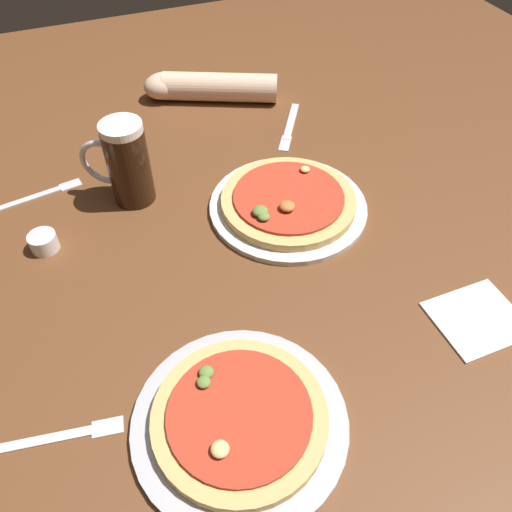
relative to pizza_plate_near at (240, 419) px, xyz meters
name	(u,v)px	position (x,y,z in m)	size (l,w,h in m)	color
ground_plane	(256,269)	(0.13, 0.28, -0.03)	(2.40, 2.40, 0.03)	brown
pizza_plate_near	(240,419)	(0.00, 0.00, 0.00)	(0.31, 0.31, 0.05)	#B2B2B7
pizza_plate_far	(288,203)	(0.25, 0.39, 0.00)	(0.32, 0.32, 0.05)	silver
beer_mug_dark	(126,163)	(-0.03, 0.55, 0.07)	(0.13, 0.11, 0.18)	black
ramekin_sauce	(44,242)	(-0.22, 0.46, 0.00)	(0.05, 0.05, 0.03)	white
napkin_folded	(478,318)	(0.43, 0.03, -0.01)	(0.14, 0.13, 0.01)	white
fork_left	(49,438)	(-0.25, 0.08, -0.01)	(0.22, 0.05, 0.01)	silver
knife_right	(290,126)	(0.38, 0.67, -0.01)	(0.13, 0.18, 0.01)	silver
fork_spare	(30,198)	(-0.23, 0.62, -0.01)	(0.23, 0.06, 0.01)	silver
diner_arm	(205,87)	(0.23, 0.86, 0.02)	(0.33, 0.19, 0.07)	beige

